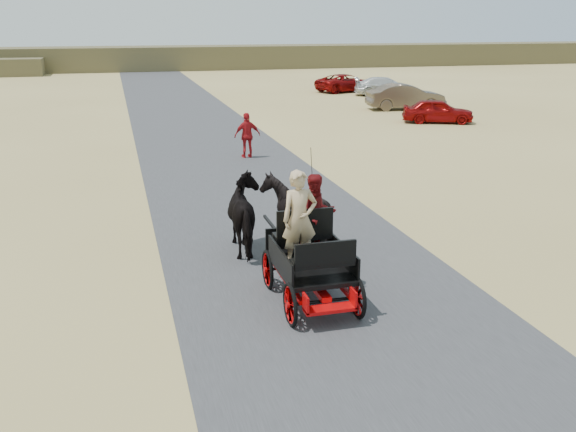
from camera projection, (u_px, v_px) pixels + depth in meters
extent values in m
plane|color=tan|center=(363.00, 338.00, 10.71)|extent=(140.00, 140.00, 0.00)
cube|color=#38383A|center=(363.00, 338.00, 10.70)|extent=(6.00, 140.00, 0.01)
cube|color=brown|center=(147.00, 58.00, 67.59)|extent=(140.00, 6.00, 2.40)
imported|color=black|center=(249.00, 215.00, 14.54)|extent=(0.91, 2.01, 1.70)
imported|color=black|center=(295.00, 212.00, 14.81)|extent=(1.37, 1.54, 1.70)
imported|color=tan|center=(299.00, 219.00, 11.67)|extent=(0.66, 0.43, 1.80)
imported|color=#660C0F|center=(317.00, 214.00, 12.34)|extent=(0.77, 0.60, 1.58)
imported|color=#A51217|center=(247.00, 135.00, 24.49)|extent=(1.04, 0.49, 1.73)
imported|color=maroon|center=(438.00, 111.00, 32.92)|extent=(3.86, 2.66, 1.22)
imported|color=brown|center=(406.00, 97.00, 37.80)|extent=(4.69, 2.12, 1.49)
imported|color=silver|center=(386.00, 86.00, 44.76)|extent=(4.68, 2.98, 1.26)
imported|color=maroon|center=(346.00, 83.00, 47.16)|extent=(5.02, 3.30, 1.28)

